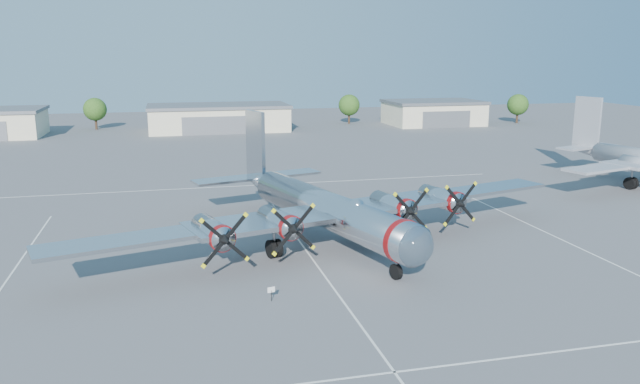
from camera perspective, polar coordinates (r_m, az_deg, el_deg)
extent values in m
plane|color=#4E4E50|center=(52.32, -1.66, -4.85)|extent=(260.00, 260.00, 0.00)
cube|color=silver|center=(47.94, -27.17, -7.92)|extent=(0.15, 40.00, 0.01)
cube|color=silver|center=(47.68, -0.38, -6.59)|extent=(0.15, 40.00, 0.01)
cube|color=silver|center=(56.72, 21.85, -4.38)|extent=(0.15, 40.00, 0.01)
cube|color=silver|center=(32.75, 6.82, -16.04)|extent=(60.00, 0.15, 0.01)
cube|color=silver|center=(76.18, -5.63, 0.64)|extent=(60.00, 0.15, 0.01)
cube|color=beige|center=(131.91, -9.26, 6.61)|extent=(28.00, 14.00, 4.80)
cube|color=slate|center=(131.66, -9.30, 7.78)|extent=(28.60, 14.60, 0.60)
cube|color=slate|center=(124.98, -8.98, 6.02)|extent=(15.40, 0.20, 3.60)
cube|color=beige|center=(143.89, 10.30, 7.05)|extent=(20.00, 14.00, 4.80)
cube|color=slate|center=(143.67, 10.34, 8.12)|extent=(20.60, 14.60, 0.60)
cube|color=slate|center=(137.58, 11.49, 6.51)|extent=(11.00, 0.20, 3.60)
cylinder|color=#382619|center=(140.31, -19.80, 5.97)|extent=(0.50, 0.50, 2.80)
sphere|color=#244714|center=(140.05, -19.88, 7.12)|extent=(4.80, 4.80, 4.80)
cylinder|color=#382619|center=(143.38, 2.67, 6.82)|extent=(0.50, 0.50, 2.80)
sphere|color=#244714|center=(143.13, 2.68, 7.95)|extent=(4.80, 4.80, 4.80)
cylinder|color=#382619|center=(151.50, 17.57, 6.56)|extent=(0.50, 0.50, 2.80)
sphere|color=#244714|center=(151.26, 17.64, 7.63)|extent=(4.80, 4.80, 4.80)
cylinder|color=black|center=(40.85, -4.47, -9.43)|extent=(0.05, 0.05, 0.73)
cube|color=white|center=(40.70, -4.48, -8.90)|extent=(0.50, 0.13, 0.37)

